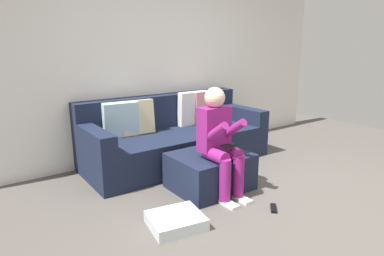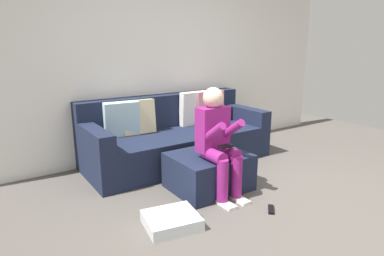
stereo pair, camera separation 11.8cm
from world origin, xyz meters
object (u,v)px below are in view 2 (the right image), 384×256
at_px(ottoman, 209,171).
at_px(remote_near_ottoman, 271,209).
at_px(couch_sectional, 175,137).
at_px(person_seated, 218,139).
at_px(remote_by_storage_bin, 193,218).
at_px(storage_bin, 171,220).

height_order(ottoman, remote_near_ottoman, ottoman).
relative_size(couch_sectional, ottoman, 3.04).
relative_size(ottoman, remote_near_ottoman, 4.88).
distance_m(person_seated, remote_near_ottoman, 0.84).
relative_size(remote_near_ottoman, remote_by_storage_bin, 1.00).
xyz_separation_m(remote_near_ottoman, remote_by_storage_bin, (-0.70, 0.27, 0.00)).
xyz_separation_m(couch_sectional, storage_bin, (-0.90, -1.41, -0.28)).
bearing_deg(couch_sectional, person_seated, -99.38).
height_order(couch_sectional, person_seated, person_seated).
relative_size(couch_sectional, remote_by_storage_bin, 14.78).
xyz_separation_m(ottoman, remote_by_storage_bin, (-0.51, -0.46, -0.18)).
height_order(couch_sectional, ottoman, couch_sectional).
xyz_separation_m(couch_sectional, remote_near_ottoman, (0.01, -1.70, -0.32)).
bearing_deg(person_seated, remote_by_storage_bin, -149.90).
xyz_separation_m(storage_bin, remote_near_ottoman, (0.91, -0.29, -0.04)).
height_order(storage_bin, remote_by_storage_bin, storage_bin).
height_order(ottoman, remote_by_storage_bin, ottoman).
xyz_separation_m(person_seated, remote_near_ottoman, (0.20, -0.56, -0.59)).
relative_size(storage_bin, remote_by_storage_bin, 2.74).
relative_size(person_seated, storage_bin, 2.48).
xyz_separation_m(ottoman, remote_near_ottoman, (0.18, -0.73, -0.18)).
bearing_deg(remote_near_ottoman, storage_bin, 117.65).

